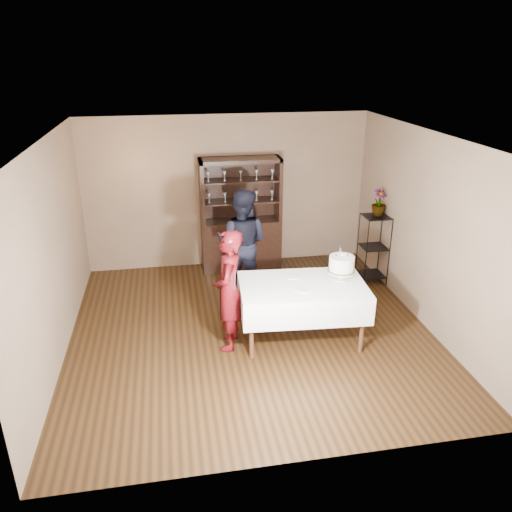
% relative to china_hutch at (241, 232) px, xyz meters
% --- Properties ---
extents(floor, '(5.00, 5.00, 0.00)m').
position_rel_china_hutch_xyz_m(floor, '(-0.20, -2.25, -0.66)').
color(floor, black).
rests_on(floor, ground).
extents(ceiling, '(5.00, 5.00, 0.00)m').
position_rel_china_hutch_xyz_m(ceiling, '(-0.20, -2.25, 2.04)').
color(ceiling, white).
rests_on(ceiling, back_wall).
extents(back_wall, '(5.00, 0.02, 2.70)m').
position_rel_china_hutch_xyz_m(back_wall, '(-0.20, 0.25, 0.69)').
color(back_wall, brown).
rests_on(back_wall, floor).
extents(wall_left, '(0.02, 5.00, 2.70)m').
position_rel_china_hutch_xyz_m(wall_left, '(-2.70, -2.25, 0.69)').
color(wall_left, brown).
rests_on(wall_left, floor).
extents(wall_right, '(0.02, 5.00, 2.70)m').
position_rel_china_hutch_xyz_m(wall_right, '(2.30, -2.25, 0.69)').
color(wall_right, brown).
rests_on(wall_right, floor).
extents(china_hutch, '(1.40, 0.48, 2.00)m').
position_rel_china_hutch_xyz_m(china_hutch, '(0.00, 0.00, 0.00)').
color(china_hutch, black).
rests_on(china_hutch, floor).
extents(plant_etagere, '(0.42, 0.42, 1.20)m').
position_rel_china_hutch_xyz_m(plant_etagere, '(2.08, -1.05, -0.01)').
color(plant_etagere, black).
rests_on(plant_etagere, floor).
extents(cake_table, '(1.73, 1.14, 0.83)m').
position_rel_china_hutch_xyz_m(cake_table, '(0.44, -2.59, -0.03)').
color(cake_table, white).
rests_on(cake_table, floor).
extents(woman, '(0.52, 0.67, 1.64)m').
position_rel_china_hutch_xyz_m(woman, '(-0.54, -2.58, 0.15)').
color(woman, '#3E0805').
rests_on(woman, floor).
extents(man, '(1.04, 0.94, 1.75)m').
position_rel_china_hutch_xyz_m(man, '(-0.14, -1.05, 0.21)').
color(man, black).
rests_on(man, floor).
extents(cake, '(0.41, 0.41, 0.52)m').
position_rel_china_hutch_xyz_m(cake, '(0.99, -2.52, 0.38)').
color(cake, white).
rests_on(cake, cake_table).
extents(plate_near, '(0.25, 0.25, 0.01)m').
position_rel_china_hutch_xyz_m(plate_near, '(0.40, -2.75, 0.18)').
color(plate_near, white).
rests_on(plate_near, cake_table).
extents(plate_far, '(0.18, 0.18, 0.01)m').
position_rel_china_hutch_xyz_m(plate_far, '(0.37, -2.35, 0.18)').
color(plate_far, white).
rests_on(plate_far, cake_table).
extents(potted_plant, '(0.29, 0.29, 0.42)m').
position_rel_china_hutch_xyz_m(potted_plant, '(2.12, -1.00, 0.73)').
color(potted_plant, '#44632F').
rests_on(potted_plant, plant_etagere).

